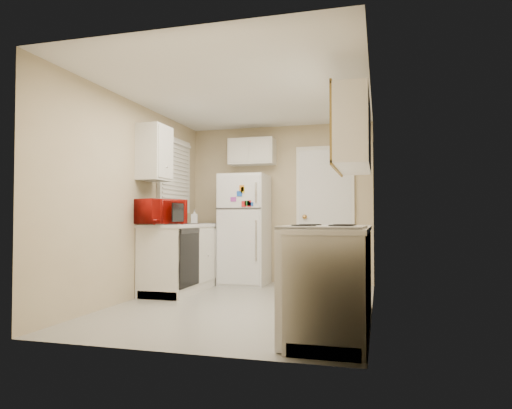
# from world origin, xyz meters

# --- Properties ---
(floor) EXTENTS (3.80, 3.80, 0.00)m
(floor) POSITION_xyz_m (0.00, 0.00, 0.00)
(floor) COLOR #AFADA4
(floor) RESTS_ON ground
(ceiling) EXTENTS (3.80, 3.80, 0.00)m
(ceiling) POSITION_xyz_m (0.00, 0.00, 2.40)
(ceiling) COLOR white
(ceiling) RESTS_ON floor
(wall_left) EXTENTS (3.80, 3.80, 0.00)m
(wall_left) POSITION_xyz_m (-1.40, 0.00, 1.20)
(wall_left) COLOR #C1AF8A
(wall_left) RESTS_ON floor
(wall_right) EXTENTS (3.80, 3.80, 0.00)m
(wall_right) POSITION_xyz_m (1.40, 0.00, 1.20)
(wall_right) COLOR #C1AF8A
(wall_right) RESTS_ON floor
(wall_back) EXTENTS (2.80, 2.80, 0.00)m
(wall_back) POSITION_xyz_m (0.00, 1.90, 1.20)
(wall_back) COLOR #C1AF8A
(wall_back) RESTS_ON floor
(wall_front) EXTENTS (2.80, 2.80, 0.00)m
(wall_front) POSITION_xyz_m (0.00, -1.90, 1.20)
(wall_front) COLOR #C1AF8A
(wall_front) RESTS_ON floor
(left_counter) EXTENTS (0.60, 1.80, 0.90)m
(left_counter) POSITION_xyz_m (-1.10, 0.90, 0.45)
(left_counter) COLOR silver
(left_counter) RESTS_ON floor
(dishwasher) EXTENTS (0.03, 0.58, 0.72)m
(dishwasher) POSITION_xyz_m (-0.81, 0.30, 0.49)
(dishwasher) COLOR black
(dishwasher) RESTS_ON floor
(sink) EXTENTS (0.54, 0.74, 0.16)m
(sink) POSITION_xyz_m (-1.10, 1.05, 0.86)
(sink) COLOR gray
(sink) RESTS_ON left_counter
(microwave) EXTENTS (0.64, 0.50, 0.38)m
(microwave) POSITION_xyz_m (-1.15, 0.18, 1.05)
(microwave) COLOR #930C06
(microwave) RESTS_ON left_counter
(soap_bottle) EXTENTS (0.12, 0.12, 0.21)m
(soap_bottle) POSITION_xyz_m (-1.15, 1.27, 1.00)
(soap_bottle) COLOR silver
(soap_bottle) RESTS_ON left_counter
(window_blinds) EXTENTS (0.10, 0.98, 1.08)m
(window_blinds) POSITION_xyz_m (-1.36, 1.05, 1.60)
(window_blinds) COLOR silver
(window_blinds) RESTS_ON wall_left
(upper_cabinet_left) EXTENTS (0.30, 0.45, 0.70)m
(upper_cabinet_left) POSITION_xyz_m (-1.25, 0.22, 1.80)
(upper_cabinet_left) COLOR silver
(upper_cabinet_left) RESTS_ON wall_left
(refrigerator) EXTENTS (0.68, 0.66, 1.62)m
(refrigerator) POSITION_xyz_m (-0.46, 1.54, 0.81)
(refrigerator) COLOR silver
(refrigerator) RESTS_ON floor
(cabinet_over_fridge) EXTENTS (0.70, 0.30, 0.40)m
(cabinet_over_fridge) POSITION_xyz_m (-0.40, 1.75, 2.00)
(cabinet_over_fridge) COLOR silver
(cabinet_over_fridge) RESTS_ON wall_back
(interior_door) EXTENTS (0.86, 0.06, 2.08)m
(interior_door) POSITION_xyz_m (0.70, 1.86, 1.02)
(interior_door) COLOR silver
(interior_door) RESTS_ON floor
(right_counter) EXTENTS (0.60, 2.00, 0.90)m
(right_counter) POSITION_xyz_m (1.10, -0.80, 0.45)
(right_counter) COLOR silver
(right_counter) RESTS_ON floor
(stove) EXTENTS (0.64, 0.78, 0.93)m
(stove) POSITION_xyz_m (1.07, -1.36, 0.47)
(stove) COLOR silver
(stove) RESTS_ON floor
(upper_cabinet_right) EXTENTS (0.30, 1.20, 0.70)m
(upper_cabinet_right) POSITION_xyz_m (1.25, -0.50, 1.80)
(upper_cabinet_right) COLOR silver
(upper_cabinet_right) RESTS_ON wall_right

